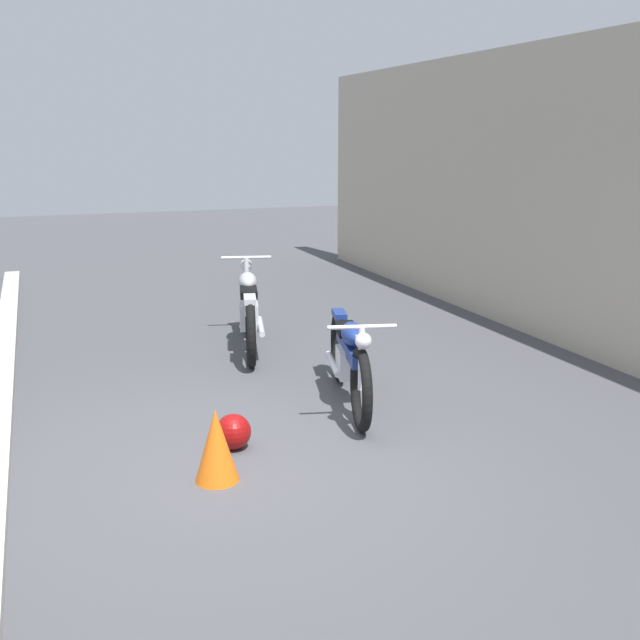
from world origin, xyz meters
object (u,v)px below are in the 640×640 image
helmet (233,432)px  motorcycle_blue (349,358)px  traffic_cone (216,445)px  motorcycle_silver (249,309)px

helmet → motorcycle_blue: bearing=116.8°
traffic_cone → motorcycle_silver: (-3.32, 1.16, 0.20)m
traffic_cone → motorcycle_silver: 3.52m
helmet → motorcycle_silver: bearing=162.0°
traffic_cone → motorcycle_silver: size_ratio=0.25×
helmet → motorcycle_silver: 2.96m
helmet → motorcycle_silver: size_ratio=0.13×
motorcycle_blue → traffic_cone: bearing=-38.7°
traffic_cone → motorcycle_silver: motorcycle_silver is taller
motorcycle_silver → helmet: bearing=175.9°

